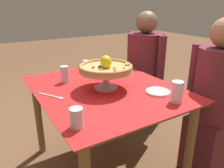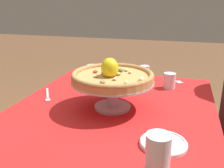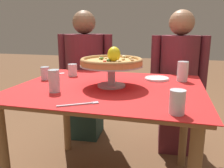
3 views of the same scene
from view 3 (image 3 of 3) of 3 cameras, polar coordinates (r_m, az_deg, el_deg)
The scene contains 13 objects.
dining_table at distance 1.49m, azimuth -0.75°, elevation -4.44°, with size 1.15×0.96×0.72m.
pizza_stand at distance 1.43m, azimuth -0.19°, elevation 3.20°, with size 0.38×0.38×0.14m.
pizza at distance 1.42m, azimuth -0.14°, elevation 5.69°, with size 0.38×0.38×0.11m.
water_glass_back_left at distance 1.79m, azimuth -9.62°, elevation 3.23°, with size 0.07×0.07×0.09m.
water_glass_back_right at distance 1.65m, azimuth 16.87°, elevation 2.63°, with size 0.07×0.07×0.14m.
water_glass_front_right at distance 1.02m, azimuth 15.65°, elevation -4.67°, with size 0.07×0.07×0.11m.
water_glass_front_left at distance 1.35m, azimuth -13.95°, elevation 0.45°, with size 0.06×0.06×0.13m.
water_glass_side_left at distance 1.70m, azimuth -16.01°, elevation 2.34°, with size 0.06×0.06×0.09m.
side_plate at distance 1.67m, azimuth 10.91°, elevation 1.34°, with size 0.17×0.17×0.02m.
dinner_fork at distance 1.12m, azimuth -7.73°, elevation -4.91°, with size 0.18×0.12×0.01m.
sugar_packet at distance 1.89m, azimuth -12.32°, elevation 2.53°, with size 0.05×0.04×0.01m, color beige.
diner_left at distance 2.29m, azimuth -6.49°, elevation 1.86°, with size 0.53×0.40×1.23m.
diner_right at distance 2.12m, azimuth 15.73°, elevation -0.38°, with size 0.48×0.34×1.22m.
Camera 3 is at (0.37, -1.36, 1.08)m, focal length 37.37 mm.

